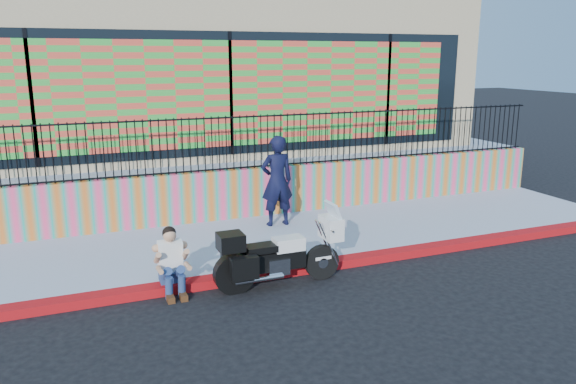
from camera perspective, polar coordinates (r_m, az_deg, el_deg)
ground at (r=9.98m, az=1.27°, el=-8.15°), size 90.00×90.00×0.00m
red_curb at (r=9.96m, az=1.27°, el=-7.75°), size 16.00×0.30×0.15m
sidewalk at (r=11.40m, az=-2.01°, el=-4.93°), size 16.00×3.00×0.15m
mural_wall at (r=12.68m, az=-4.50°, el=-0.10°), size 16.00×0.20×1.10m
metal_fence at (r=12.46m, az=-4.60°, el=5.05°), size 15.80×0.04×1.20m
elevated_platform at (r=17.53m, az=-9.54°, el=3.36°), size 16.00×10.00×1.25m
storefront_building at (r=17.05m, az=-9.73°, el=11.94°), size 14.00×8.06×4.00m
police_motorcycle at (r=9.23m, az=-1.14°, el=-6.29°), size 2.15×0.71×1.34m
police_officer at (r=11.93m, az=-1.14°, el=1.14°), size 0.71×0.47×1.94m
seated_man at (r=9.14m, az=-11.66°, el=-7.52°), size 0.54×0.71×1.06m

